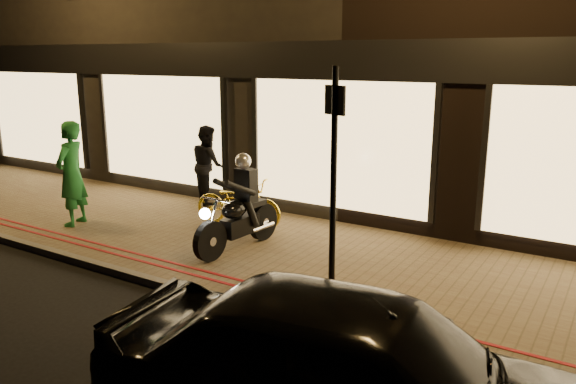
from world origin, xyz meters
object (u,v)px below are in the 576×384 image
object	(u,v)px
bicycle_gold	(238,203)
parked_car	(361,383)
motorcycle	(239,213)
person_green	(71,174)
sign_post	(334,176)

from	to	relation	value
bicycle_gold	parked_car	size ratio (longest dim) A/B	0.39
motorcycle	parked_car	size ratio (longest dim) A/B	0.44
parked_car	bicycle_gold	bearing A→B (deg)	37.90
motorcycle	person_green	distance (m)	3.54
bicycle_gold	person_green	bearing A→B (deg)	109.38
sign_post	bicycle_gold	size ratio (longest dim) A/B	1.75
sign_post	bicycle_gold	distance (m)	3.87
sign_post	parked_car	size ratio (longest dim) A/B	0.68
person_green	parked_car	distance (m)	7.80
bicycle_gold	person_green	world-z (taller)	person_green
bicycle_gold	parked_car	xyz separation A→B (m)	(4.55, -4.45, 0.18)
bicycle_gold	person_green	size ratio (longest dim) A/B	0.88
person_green	motorcycle	bearing A→B (deg)	79.40
motorcycle	person_green	bearing A→B (deg)	-166.53
motorcycle	bicycle_gold	xyz separation A→B (m)	(-0.79, 1.01, -0.16)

